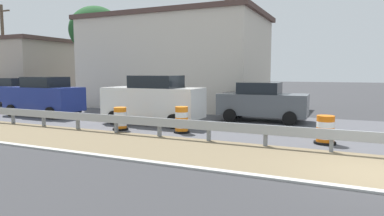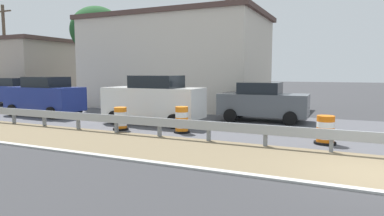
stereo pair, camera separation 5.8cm
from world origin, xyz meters
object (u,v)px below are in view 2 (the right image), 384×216
object	(u,v)px
traffic_barrel_close	(182,121)
car_trailing_far_lane	(45,96)
traffic_barrel_nearest	(325,131)
utility_pole_near	(227,49)
car_lead_far_lane	(154,100)
utility_pole_mid	(5,52)
car_trailing_near_lane	(16,92)
traffic_barrel_mid	(121,120)
car_distant_c	(263,102)

from	to	relation	value
traffic_barrel_close	car_trailing_far_lane	distance (m)	9.42
traffic_barrel_nearest	utility_pole_near	world-z (taller)	utility_pole_near
car_lead_far_lane	utility_pole_near	xyz separation A→B (m)	(5.17, -1.77, 2.60)
car_trailing_far_lane	utility_pole_mid	size ratio (longest dim) A/B	0.58
car_trailing_near_lane	utility_pole_near	xyz separation A→B (m)	(1.92, -15.35, 2.73)
traffic_barrel_mid	car_trailing_far_lane	world-z (taller)	car_trailing_far_lane
traffic_barrel_mid	car_lead_far_lane	xyz separation A→B (m)	(2.08, -0.37, 0.70)
car_trailing_near_lane	utility_pole_near	size ratio (longest dim) A/B	0.60
traffic_barrel_nearest	traffic_barrel_mid	size ratio (longest dim) A/B	1.01
car_lead_far_lane	utility_pole_near	bearing A→B (deg)	-110.49
traffic_barrel_close	traffic_barrel_mid	world-z (taller)	traffic_barrel_close
car_trailing_far_lane	utility_pole_near	world-z (taller)	utility_pole_near
car_trailing_far_lane	utility_pole_mid	bearing A→B (deg)	-26.58
utility_pole_near	utility_pole_mid	xyz separation A→B (m)	(-0.19, 18.64, 0.28)
traffic_barrel_nearest	utility_pole_mid	size ratio (longest dim) A/B	0.13
car_lead_far_lane	car_trailing_far_lane	distance (m)	7.01
traffic_barrel_close	utility_pole_near	distance (m)	7.54
car_lead_far_lane	utility_pole_mid	distance (m)	17.83
car_trailing_far_lane	car_distant_c	distance (m)	11.82
car_lead_far_lane	car_trailing_far_lane	size ratio (longest dim) A/B	1.05
traffic_barrel_mid	utility_pole_mid	distance (m)	18.31
traffic_barrel_nearest	traffic_barrel_mid	bearing A→B (deg)	94.33
traffic_barrel_nearest	car_trailing_far_lane	xyz separation A→B (m)	(1.44, 14.60, 0.65)
utility_pole_mid	car_trailing_near_lane	bearing A→B (deg)	-117.84
traffic_barrel_mid	utility_pole_mid	size ratio (longest dim) A/B	0.12
car_lead_far_lane	traffic_barrel_nearest	bearing A→B (deg)	167.37
car_trailing_far_lane	utility_pole_mid	world-z (taller)	utility_pole_mid
car_trailing_far_lane	car_distant_c	xyz separation A→B (m)	(3.07, -11.42, -0.12)
car_trailing_near_lane	traffic_barrel_close	bearing A→B (deg)	-15.35
traffic_barrel_mid	car_lead_far_lane	distance (m)	2.23
car_trailing_near_lane	car_trailing_far_lane	world-z (taller)	car_trailing_far_lane
traffic_barrel_mid	utility_pole_near	distance (m)	8.25
car_lead_far_lane	car_distant_c	bearing A→B (deg)	-147.07
traffic_barrel_close	traffic_barrel_mid	xyz separation A→B (m)	(-0.47, 2.63, -0.05)
utility_pole_near	utility_pole_mid	size ratio (longest dim) A/B	0.93
car_lead_far_lane	utility_pole_mid	bearing A→B (deg)	-18.08
traffic_barrel_nearest	traffic_barrel_close	xyz separation A→B (m)	(-0.13, 5.33, 0.04)
car_trailing_near_lane	utility_pole_near	world-z (taller)	utility_pole_near
traffic_barrel_mid	car_trailing_near_lane	size ratio (longest dim) A/B	0.22
traffic_barrel_mid	utility_pole_mid	xyz separation A→B (m)	(7.07, 16.51, 3.58)
traffic_barrel_nearest	car_lead_far_lane	bearing A→B (deg)	78.99
utility_pole_near	car_trailing_near_lane	bearing A→B (deg)	97.15
car_lead_far_lane	car_trailing_far_lane	xyz separation A→B (m)	(-0.04, 7.01, -0.05)
car_lead_far_lane	car_distant_c	xyz separation A→B (m)	(3.03, -4.41, -0.17)
car_distant_c	utility_pole_near	xyz separation A→B (m)	(2.14, 2.64, 2.76)
traffic_barrel_close	utility_pole_near	size ratio (longest dim) A/B	0.15
car_trailing_near_lane	car_lead_far_lane	world-z (taller)	car_lead_far_lane
traffic_barrel_mid	traffic_barrel_nearest	bearing A→B (deg)	-85.67
car_lead_far_lane	car_trailing_far_lane	world-z (taller)	car_lead_far_lane
car_distant_c	utility_pole_near	distance (m)	4.38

